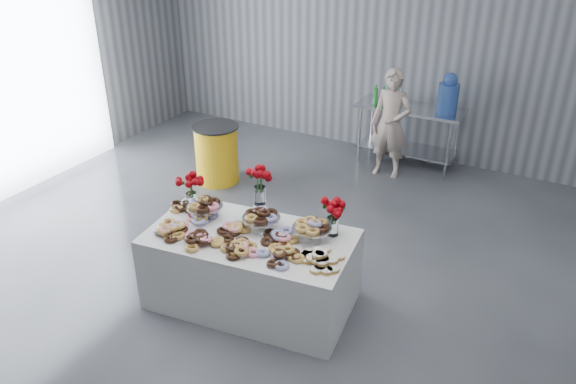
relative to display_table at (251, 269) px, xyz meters
name	(u,v)px	position (x,y,z in m)	size (l,w,h in m)	color
ground	(232,314)	(-0.07, -0.26, -0.38)	(9.00, 9.00, 0.00)	#37393E
room_walls	(191,25)	(-0.34, -0.19, 2.26)	(8.04, 9.04, 4.02)	slate
display_table	(251,269)	(0.00, 0.00, 0.00)	(1.90, 1.00, 0.75)	white
prep_table	(409,125)	(0.29, 3.84, 0.24)	(1.50, 0.60, 0.90)	silver
donut_mounds	(247,234)	(0.00, -0.05, 0.42)	(1.80, 0.80, 0.09)	#BE9245
cake_stand_left	(204,205)	(-0.56, 0.08, 0.52)	(0.36, 0.36, 0.17)	silver
cake_stand_mid	(261,216)	(0.03, 0.15, 0.52)	(0.36, 0.36, 0.17)	silver
cake_stand_right	(312,226)	(0.53, 0.22, 0.52)	(0.36, 0.36, 0.17)	silver
danish_pile	(322,256)	(0.76, -0.06, 0.43)	(0.48, 0.48, 0.11)	white
bouquet_left	(190,182)	(-0.77, 0.16, 0.67)	(0.26, 0.26, 0.42)	white
bouquet_right	(334,206)	(0.66, 0.38, 0.67)	(0.26, 0.26, 0.42)	white
bouquet_center	(260,182)	(-0.09, 0.34, 0.75)	(0.26, 0.26, 0.57)	silver
water_jug	(448,95)	(0.79, 3.84, 0.77)	(0.28, 0.28, 0.55)	#3965C4
drink_bottles	(388,96)	(-0.03, 3.74, 0.66)	(0.54, 0.08, 0.27)	#268C33
person	(391,124)	(0.17, 3.39, 0.39)	(0.56, 0.37, 1.53)	#CC8C93
trash_barrel	(217,154)	(-1.84, 2.06, 0.03)	(0.63, 0.63, 0.81)	yellow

